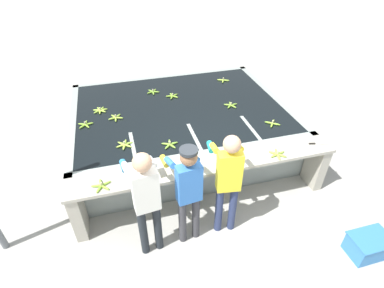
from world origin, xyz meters
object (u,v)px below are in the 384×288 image
object	(u,v)px
knife_0	(316,144)
worker_0	(146,196)
banana_bunch_floating_3	(125,145)
banana_bunch_floating_4	(223,80)
banana_bunch_floating_9	(116,118)
worker_2	(228,177)
banana_bunch_ledge_1	(101,186)
banana_bunch_floating_6	(273,123)
banana_bunch_ledge_2	(190,163)
banana_bunch_floating_1	(231,105)
banana_bunch_floating_2	(153,92)
banana_bunch_floating_7	(85,125)
worker_1	(188,187)
crate	(368,245)
banana_bunch_floating_0	(170,144)
banana_bunch_ledge_0	(278,154)
banana_bunch_floating_8	(100,110)
banana_bunch_floating_5	(173,96)

from	to	relation	value
knife_0	worker_0	bearing A→B (deg)	-168.86
banana_bunch_floating_3	banana_bunch_floating_4	distance (m)	3.06
banana_bunch_floating_4	banana_bunch_floating_9	world-z (taller)	same
worker_2	banana_bunch_ledge_1	size ratio (longest dim) A/B	6.11
worker_0	banana_bunch_floating_6	bearing A→B (deg)	27.95
banana_bunch_floating_9	knife_0	distance (m)	3.49
banana_bunch_ledge_2	banana_bunch_floating_1	bearing A→B (deg)	50.13
worker_2	banana_bunch_floating_2	size ratio (longest dim) A/B	6.07
banana_bunch_floating_3	banana_bunch_floating_7	bearing A→B (deg)	127.67
worker_1	crate	xyz separation A→B (m)	(2.31, -0.95, -0.81)
banana_bunch_floating_3	knife_0	distance (m)	3.08
banana_bunch_floating_1	banana_bunch_ledge_2	xyz separation A→B (m)	(-1.24, -1.48, 0.00)
worker_0	worker_2	size ratio (longest dim) A/B	1.01
banana_bunch_floating_0	banana_bunch_ledge_1	distance (m)	1.28
banana_bunch_floating_3	banana_bunch_floating_9	xyz separation A→B (m)	(-0.08, 0.89, 0.00)
knife_0	banana_bunch_floating_0	bearing A→B (deg)	165.16
banana_bunch_floating_3	crate	world-z (taller)	banana_bunch_floating_3
banana_bunch_floating_7	banana_bunch_ledge_1	distance (m)	1.68
banana_bunch_ledge_0	crate	world-z (taller)	banana_bunch_ledge_0
banana_bunch_floating_0	banana_bunch_floating_1	world-z (taller)	same
banana_bunch_floating_3	banana_bunch_floating_8	bearing A→B (deg)	105.53
banana_bunch_floating_3	banana_bunch_floating_4	world-z (taller)	same
worker_0	banana_bunch_floating_8	bearing A→B (deg)	100.90
banana_bunch_ledge_0	banana_bunch_floating_9	bearing A→B (deg)	142.44
banana_bunch_floating_2	banana_bunch_floating_4	distance (m)	1.64
banana_bunch_ledge_0	crate	distance (m)	1.73
worker_0	banana_bunch_floating_0	world-z (taller)	worker_0
banana_bunch_floating_5	banana_bunch_floating_7	size ratio (longest dim) A/B	1.00
worker_1	banana_bunch_floating_7	world-z (taller)	worker_1
banana_bunch_floating_1	banana_bunch_ledge_2	distance (m)	1.93
banana_bunch_floating_6	banana_bunch_floating_2	bearing A→B (deg)	135.32
banana_bunch_floating_1	banana_bunch_floating_5	xyz separation A→B (m)	(-1.01, 0.69, 0.00)
worker_0	crate	xyz separation A→B (m)	(2.85, -0.90, -0.86)
worker_0	worker_1	xyz separation A→B (m)	(0.55, 0.05, -0.04)
banana_bunch_floating_9	banana_bunch_ledge_1	bearing A→B (deg)	-99.94
banana_bunch_floating_4	knife_0	world-z (taller)	banana_bunch_floating_4
banana_bunch_floating_7	banana_bunch_ledge_0	bearing A→B (deg)	-30.55
banana_bunch_floating_2	banana_bunch_floating_8	distance (m)	1.21
banana_bunch_floating_1	banana_bunch_floating_7	xyz separation A→B (m)	(-2.73, 0.03, 0.00)
worker_1	banana_bunch_floating_5	distance (m)	2.78
banana_bunch_floating_0	banana_bunch_ledge_0	bearing A→B (deg)	-24.49
banana_bunch_floating_5	banana_bunch_floating_9	distance (m)	1.31
worker_0	banana_bunch_ledge_0	distance (m)	2.13
worker_0	knife_0	xyz separation A→B (m)	(2.82, 0.56, -0.14)
banana_bunch_floating_4	banana_bunch_floating_5	size ratio (longest dim) A/B	0.98
worker_2	knife_0	world-z (taller)	worker_2
banana_bunch_ledge_1	banana_bunch_floating_9	bearing A→B (deg)	80.06
banana_bunch_floating_4	banana_bunch_ledge_0	distance (m)	2.80
banana_bunch_floating_0	banana_bunch_floating_1	bearing A→B (deg)	33.84
banana_bunch_floating_3	crate	bearing A→B (deg)	-36.76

